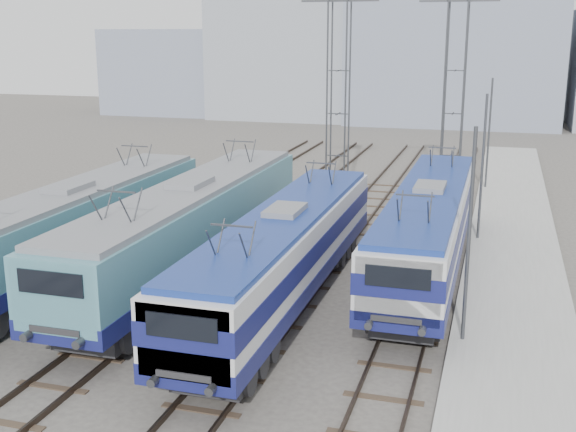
% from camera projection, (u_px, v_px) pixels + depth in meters
% --- Properties ---
extents(ground, '(160.00, 160.00, 0.00)m').
position_uv_depth(ground, '(186.00, 340.00, 23.30)').
color(ground, '#514C47').
extents(platform, '(4.00, 70.00, 0.30)m').
position_uv_depth(platform, '(514.00, 286.00, 27.88)').
color(platform, '#9E9E99').
rests_on(platform, ground).
extents(locomotive_far_left, '(2.87, 18.12, 3.41)m').
position_uv_depth(locomotive_far_left, '(68.00, 227.00, 28.31)').
color(locomotive_far_left, navy).
rests_on(locomotive_far_left, ground).
extents(locomotive_center_left, '(2.97, 18.80, 3.54)m').
position_uv_depth(locomotive_center_left, '(189.00, 224.00, 28.44)').
color(locomotive_center_left, navy).
rests_on(locomotive_center_left, ground).
extents(locomotive_center_right, '(2.74, 17.31, 3.25)m').
position_uv_depth(locomotive_center_right, '(284.00, 250.00, 25.40)').
color(locomotive_center_right, navy).
rests_on(locomotive_center_right, ground).
extents(locomotive_far_right, '(2.78, 17.58, 3.30)m').
position_uv_depth(locomotive_far_right, '(428.00, 223.00, 28.92)').
color(locomotive_far_right, navy).
rests_on(locomotive_far_right, ground).
extents(catenary_tower_west, '(4.50, 1.20, 12.00)m').
position_uv_depth(catenary_tower_west, '(338.00, 86.00, 42.09)').
color(catenary_tower_west, '#3F4247').
rests_on(catenary_tower_west, ground).
extents(catenary_tower_east, '(4.50, 1.20, 12.00)m').
position_uv_depth(catenary_tower_east, '(454.00, 85.00, 42.16)').
color(catenary_tower_east, '#3F4247').
rests_on(catenary_tower_east, ground).
extents(mast_front, '(0.12, 0.12, 7.00)m').
position_uv_depth(mast_front, '(469.00, 241.00, 21.92)').
color(mast_front, '#3F4247').
rests_on(mast_front, ground).
extents(mast_mid, '(0.12, 0.12, 7.00)m').
position_uv_depth(mast_mid, '(482.00, 171.00, 33.07)').
color(mast_mid, '#3F4247').
rests_on(mast_mid, ground).
extents(mast_rear, '(0.12, 0.12, 7.00)m').
position_uv_depth(mast_rear, '(489.00, 136.00, 44.21)').
color(mast_rear, '#3F4247').
rests_on(mast_rear, ground).
extents(building_west, '(18.00, 12.00, 14.00)m').
position_uv_depth(building_west, '(296.00, 56.00, 83.02)').
color(building_west, '#8F95A1').
rests_on(building_west, ground).
extents(building_center, '(22.00, 14.00, 18.00)m').
position_uv_depth(building_center, '(457.00, 38.00, 77.56)').
color(building_center, gray).
rests_on(building_center, ground).
extents(building_far_west, '(14.00, 10.00, 10.00)m').
position_uv_depth(building_far_west, '(170.00, 72.00, 87.92)').
color(building_far_west, gray).
rests_on(building_far_west, ground).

